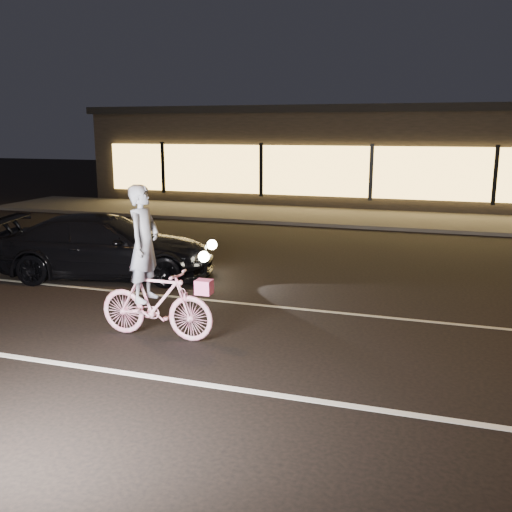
% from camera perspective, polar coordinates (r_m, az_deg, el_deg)
% --- Properties ---
extents(ground, '(90.00, 90.00, 0.00)m').
position_cam_1_polar(ground, '(8.91, -0.36, -8.96)').
color(ground, black).
rests_on(ground, ground).
extents(lane_stripe_near, '(60.00, 0.12, 0.01)m').
position_cam_1_polar(lane_stripe_near, '(7.62, -3.99, -12.87)').
color(lane_stripe_near, silver).
rests_on(lane_stripe_near, ground).
extents(lane_stripe_far, '(60.00, 0.10, 0.01)m').
position_cam_1_polar(lane_stripe_far, '(10.72, 3.00, -5.17)').
color(lane_stripe_far, gray).
rests_on(lane_stripe_far, ground).
extents(sidewalk, '(30.00, 4.00, 0.12)m').
position_cam_1_polar(sidewalk, '(21.28, 10.69, 3.73)').
color(sidewalk, '#383533').
rests_on(sidewalk, ground).
extents(storefront, '(25.40, 8.42, 4.20)m').
position_cam_1_polar(storefront, '(26.99, 12.54, 9.96)').
color(storefront, black).
rests_on(storefront, ground).
extents(cyclist, '(1.94, 0.67, 2.45)m').
position_cam_1_polar(cyclist, '(9.14, -10.30, -2.86)').
color(cyclist, '#EF4582').
rests_on(cyclist, ground).
extents(sedan, '(5.11, 3.07, 1.39)m').
position_cam_1_polar(sedan, '(13.19, -14.68, 0.92)').
color(sedan, black).
rests_on(sedan, ground).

